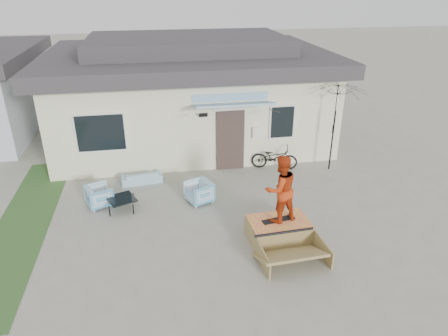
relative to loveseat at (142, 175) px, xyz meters
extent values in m
plane|color=gray|center=(2.04, -3.93, -0.25)|extent=(90.00, 90.00, 0.00)
cube|color=#2A4E23|center=(-3.16, -1.93, -0.25)|extent=(1.40, 8.00, 0.01)
cube|color=beige|center=(2.04, 4.07, 1.25)|extent=(10.00, 7.00, 3.00)
cube|color=#303036|center=(2.04, 4.07, 3.00)|extent=(10.80, 7.80, 0.50)
cube|color=#303036|center=(2.04, 4.07, 3.55)|extent=(7.50, 4.50, 0.60)
cube|color=#3F2F2A|center=(3.04, 0.53, 0.80)|extent=(0.95, 0.08, 2.10)
cube|color=white|center=(-1.16, 0.54, 1.35)|extent=(1.60, 0.06, 1.30)
cube|color=white|center=(4.84, 0.54, 1.35)|extent=(0.90, 0.06, 1.20)
cube|color=teal|center=(3.04, 0.02, 2.20)|extent=(2.50, 1.09, 0.29)
imported|color=teal|center=(0.00, 0.00, 0.00)|extent=(1.33, 0.51, 0.51)
imported|color=teal|center=(-1.19, -1.30, 0.10)|extent=(0.86, 0.88, 0.71)
imported|color=teal|center=(1.68, -1.59, 0.11)|extent=(0.87, 0.90, 0.72)
cube|color=black|center=(-0.55, -1.64, -0.07)|extent=(0.95, 0.95, 0.36)
imported|color=black|center=(4.55, 0.28, 0.25)|extent=(1.68, 1.02, 1.02)
cylinder|color=black|center=(6.43, -0.11, 0.80)|extent=(0.05, 0.05, 2.10)
imported|color=black|center=(6.43, -0.11, 1.50)|extent=(2.26, 2.15, 0.90)
cube|color=black|center=(3.44, -3.76, 0.27)|extent=(0.89, 0.36, 0.05)
imported|color=#BC3711|center=(3.44, -3.76, 1.17)|extent=(1.00, 0.86, 1.75)
camera|label=1|loc=(0.52, -12.14, 5.81)|focal=32.69mm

